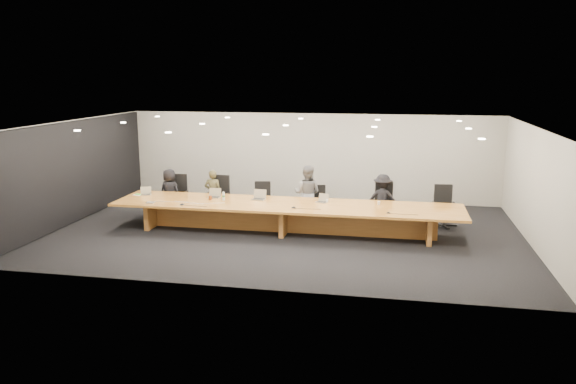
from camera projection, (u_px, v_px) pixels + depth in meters
name	position (u px, v px, depth m)	size (l,w,h in m)	color
ground	(286.00, 232.00, 14.61)	(12.00, 12.00, 0.00)	black
back_wall	(310.00, 157.00, 18.16)	(12.00, 0.02, 2.80)	silver
left_wall_panel	(74.00, 173.00, 15.44)	(0.08, 7.84, 2.74)	black
conference_table	(286.00, 212.00, 14.50)	(9.00, 1.80, 0.75)	#985E21
chair_far_left	(177.00, 194.00, 16.34)	(0.60, 0.60, 1.18)	black
chair_left	(218.00, 196.00, 16.07)	(0.61, 0.61, 1.20)	black
chair_mid_left	(262.00, 201.00, 15.79)	(0.55, 0.55, 1.07)	black
chair_mid_right	(318.00, 203.00, 15.65)	(0.51, 0.51, 1.00)	black
chair_right	(383.00, 203.00, 15.28)	(0.59, 0.59, 1.16)	black
chair_far_right	(444.00, 206.00, 15.00)	(0.58, 0.58, 1.14)	black
person_a	(170.00, 192.00, 16.28)	(0.66, 0.43, 1.35)	black
person_b	(213.00, 193.00, 16.09)	(0.50, 0.33, 1.36)	#3B3820
person_c	(307.00, 193.00, 15.54)	(0.77, 0.60, 1.58)	#5D5D60
person_d	(382.00, 199.00, 15.23)	(0.89, 0.51, 1.39)	black
laptop_a	(146.00, 191.00, 15.49)	(0.29, 0.21, 0.23)	#B8AE8D
laptop_b	(214.00, 193.00, 15.14)	(0.33, 0.24, 0.26)	#B6AB8B
laptop_c	(259.00, 195.00, 14.90)	(0.35, 0.25, 0.27)	#B5A88A
laptop_d	(322.00, 198.00, 14.59)	(0.29, 0.21, 0.23)	tan
water_bottle	(224.00, 196.00, 14.85)	(0.07, 0.07, 0.22)	silver
amber_mug	(210.00, 198.00, 14.90)	(0.09, 0.09, 0.11)	brown
paper_cup_near	(327.00, 201.00, 14.61)	(0.07, 0.07, 0.08)	white
paper_cup_far	(379.00, 203.00, 14.34)	(0.08, 0.08, 0.09)	silver
notepad	(138.00, 195.00, 15.50)	(0.22, 0.18, 0.01)	white
lime_gadget	(138.00, 194.00, 15.49)	(0.14, 0.08, 0.02)	#52CD36
av_box	(150.00, 203.00, 14.53)	(0.19, 0.14, 0.03)	#9F9FA3
mic_left	(182.00, 204.00, 14.34)	(0.14, 0.14, 0.03)	black
mic_center	(294.00, 207.00, 14.02)	(0.12, 0.12, 0.03)	black
mic_right	(389.00, 213.00, 13.49)	(0.11, 0.11, 0.03)	black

